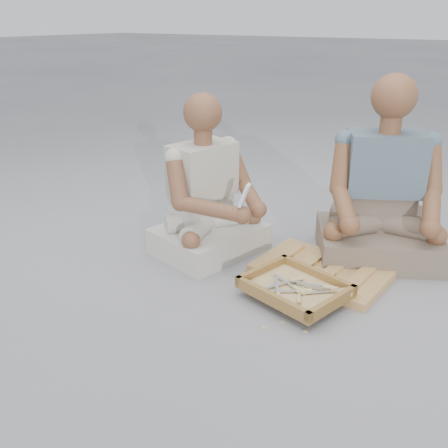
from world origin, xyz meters
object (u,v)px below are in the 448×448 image
Objects in this scene: tool_tray at (295,288)px; carved_panel at (322,271)px; craftsman at (208,201)px; companion at (382,200)px.

carved_panel is at bearing 88.65° from tool_tray.
tool_tray is (-0.01, -0.30, 0.04)m from carved_panel.
craftsman is 0.89× the size of companion.
tool_tray is at bearing 83.64° from craftsman.
craftsman is (-0.64, 0.22, 0.23)m from tool_tray.
tool_tray reaches higher than carved_panel.
craftsman is (-0.65, -0.08, 0.28)m from carved_panel.
companion is at bearing 76.15° from tool_tray.
companion reaches higher than craftsman.
craftsman reaches higher than carved_panel.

